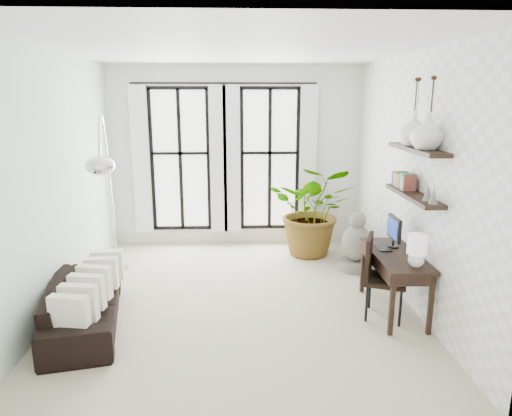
{
  "coord_description": "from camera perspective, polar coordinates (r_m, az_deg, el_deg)",
  "views": [
    {
      "loc": [
        0.01,
        -5.69,
        2.63
      ],
      "look_at": [
        0.26,
        0.3,
        1.18
      ],
      "focal_mm": 32.0,
      "sensor_mm": 36.0,
      "label": 1
    }
  ],
  "objects": [
    {
      "name": "buddha",
      "position": [
        7.29,
        12.43,
        -4.64
      ],
      "size": [
        0.52,
        0.52,
        0.93
      ],
      "color": "gray",
      "rests_on": "floor"
    },
    {
      "name": "floor",
      "position": [
        6.27,
        -2.32,
        -11.23
      ],
      "size": [
        5.0,
        5.0,
        0.0
      ],
      "primitive_type": "plane",
      "color": "beige",
      "rests_on": "ground"
    },
    {
      "name": "wall_shelves",
      "position": [
        5.75,
        19.1,
        3.79
      ],
      "size": [
        0.25,
        1.3,
        0.6
      ],
      "color": "black",
      "rests_on": "wall_right"
    },
    {
      "name": "vase_a",
      "position": [
        5.42,
        20.65,
        8.87
      ],
      "size": [
        0.37,
        0.37,
        0.38
      ],
      "primitive_type": "imported",
      "color": "white",
      "rests_on": "shelf_upper"
    },
    {
      "name": "wall_back",
      "position": [
        8.26,
        -2.47,
        6.4
      ],
      "size": [
        4.5,
        0.0,
        4.5
      ],
      "primitive_type": "plane",
      "rotation": [
        1.57,
        0.0,
        0.0
      ],
      "color": "white",
      "rests_on": "floor"
    },
    {
      "name": "throw_pillows",
      "position": [
        5.7,
        -19.94,
        -9.23
      ],
      "size": [
        0.4,
        1.52,
        0.4
      ],
      "color": "white",
      "rests_on": "sofa"
    },
    {
      "name": "plant",
      "position": [
        7.79,
        7.21,
        -0.26
      ],
      "size": [
        1.67,
        1.54,
        1.56
      ],
      "primitive_type": "imported",
      "rotation": [
        0.0,
        0.0,
        -0.26
      ],
      "color": "#2D7228",
      "rests_on": "floor"
    },
    {
      "name": "wall_right",
      "position": [
        6.21,
        18.83,
        3.29
      ],
      "size": [
        0.0,
        5.0,
        5.0
      ],
      "primitive_type": "plane",
      "rotation": [
        1.57,
        0.0,
        -1.57
      ],
      "color": "white",
      "rests_on": "floor"
    },
    {
      "name": "arc_lamp",
      "position": [
        6.23,
        -18.43,
        6.38
      ],
      "size": [
        0.75,
        2.15,
        2.48
      ],
      "color": "silver",
      "rests_on": "floor"
    },
    {
      "name": "windows",
      "position": [
        8.2,
        -3.88,
        6.04
      ],
      "size": [
        3.26,
        0.13,
        2.65
      ],
      "color": "white",
      "rests_on": "wall_back"
    },
    {
      "name": "desk_chair",
      "position": [
        5.78,
        15.04,
        -7.68
      ],
      "size": [
        0.63,
        0.63,
        1.02
      ],
      "rotation": [
        0.0,
        0.0,
        -0.38
      ],
      "color": "black",
      "rests_on": "floor"
    },
    {
      "name": "sofa",
      "position": [
        5.82,
        -20.71,
        -11.23
      ],
      "size": [
        1.11,
        2.01,
        0.55
      ],
      "primitive_type": "imported",
      "rotation": [
        0.0,
        0.0,
        1.77
      ],
      "color": "black",
      "rests_on": "floor"
    },
    {
      "name": "vase_b",
      "position": [
        5.79,
        19.11,
        9.24
      ],
      "size": [
        0.37,
        0.37,
        0.38
      ],
      "primitive_type": "imported",
      "color": "white",
      "rests_on": "shelf_upper"
    },
    {
      "name": "ceiling",
      "position": [
        5.72,
        -2.64,
        19.28
      ],
      "size": [
        5.0,
        5.0,
        0.0
      ],
      "primitive_type": "plane",
      "color": "white",
      "rests_on": "wall_back"
    },
    {
      "name": "desk",
      "position": [
        5.86,
        17.14,
        -6.07
      ],
      "size": [
        0.55,
        1.31,
        1.16
      ],
      "color": "black",
      "rests_on": "floor"
    },
    {
      "name": "wall_left",
      "position": [
        6.21,
        -23.73,
        2.88
      ],
      "size": [
        0.0,
        5.0,
        5.0
      ],
      "primitive_type": "plane",
      "rotation": [
        1.57,
        0.0,
        1.57
      ],
      "color": "silver",
      "rests_on": "floor"
    }
  ]
}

